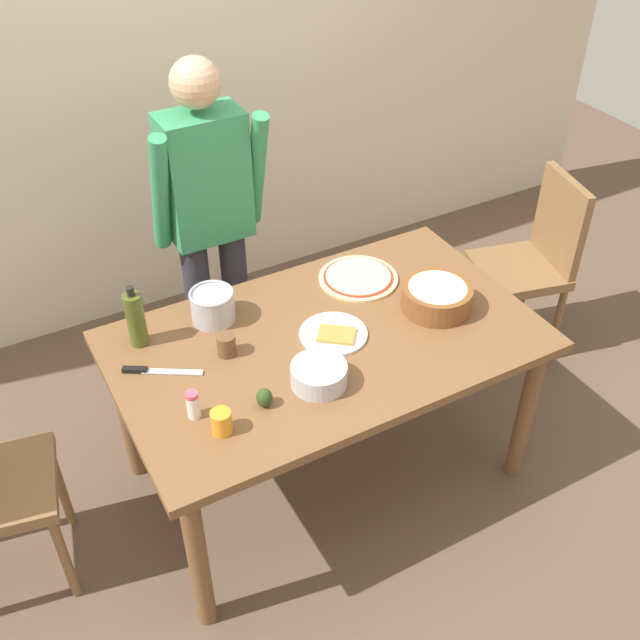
{
  "coord_description": "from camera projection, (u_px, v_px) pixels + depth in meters",
  "views": [
    {
      "loc": [
        -1.07,
        -1.89,
        2.57
      ],
      "look_at": [
        0.0,
        0.05,
        0.81
      ],
      "focal_mm": 41.95,
      "sensor_mm": 36.0,
      "label": 1
    }
  ],
  "objects": [
    {
      "name": "plate_with_slice",
      "position": [
        334.0,
        334.0,
        2.83
      ],
      "size": [
        0.26,
        0.26,
        0.02
      ],
      "color": "white",
      "rests_on": "dining_table"
    },
    {
      "name": "olive_oil_bottle",
      "position": [
        136.0,
        319.0,
        2.73
      ],
      "size": [
        0.07,
        0.07,
        0.26
      ],
      "color": "#47561E",
      "rests_on": "dining_table"
    },
    {
      "name": "chair_wooden_right",
      "position": [
        533.0,
        257.0,
        3.65
      ],
      "size": [
        0.48,
        0.48,
        0.95
      ],
      "color": "brown",
      "rests_on": "ground"
    },
    {
      "name": "dining_table",
      "position": [
        326.0,
        356.0,
        2.88
      ],
      "size": [
        1.6,
        0.96,
        0.76
      ],
      "color": "brown",
      "rests_on": "ground"
    },
    {
      "name": "mixing_bowl_steel",
      "position": [
        319.0,
        375.0,
        2.6
      ],
      "size": [
        0.2,
        0.2,
        0.08
      ],
      "color": "#B7B7BC",
      "rests_on": "dining_table"
    },
    {
      "name": "ground",
      "position": [
        325.0,
        470.0,
        3.3
      ],
      "size": [
        8.0,
        8.0,
        0.0
      ],
      "primitive_type": "plane",
      "color": "brown"
    },
    {
      "name": "pizza_raw_on_board",
      "position": [
        358.0,
        278.0,
        3.12
      ],
      "size": [
        0.33,
        0.33,
        0.02
      ],
      "color": "beige",
      "rests_on": "dining_table"
    },
    {
      "name": "avocado",
      "position": [
        264.0,
        398.0,
        2.52
      ],
      "size": [
        0.06,
        0.06,
        0.07
      ],
      "primitive_type": "ellipsoid",
      "color": "#2D4219",
      "rests_on": "dining_table"
    },
    {
      "name": "popcorn_bowl",
      "position": [
        437.0,
        295.0,
        2.94
      ],
      "size": [
        0.28,
        0.28,
        0.11
      ],
      "color": "brown",
      "rests_on": "dining_table"
    },
    {
      "name": "cup_small_brown",
      "position": [
        226.0,
        345.0,
        2.73
      ],
      "size": [
        0.07,
        0.07,
        0.08
      ],
      "primitive_type": "cylinder",
      "color": "brown",
      "rests_on": "dining_table"
    },
    {
      "name": "cup_orange",
      "position": [
        221.0,
        422.0,
        2.42
      ],
      "size": [
        0.07,
        0.07,
        0.08
      ],
      "primitive_type": "cylinder",
      "color": "orange",
      "rests_on": "dining_table"
    },
    {
      "name": "steel_pot",
      "position": [
        213.0,
        306.0,
        2.88
      ],
      "size": [
        0.17,
        0.17,
        0.13
      ],
      "color": "#B7B7BC",
      "rests_on": "dining_table"
    },
    {
      "name": "wall_back",
      "position": [
        165.0,
        65.0,
        3.59
      ],
      "size": [
        5.6,
        0.1,
        2.6
      ],
      "primitive_type": "cube",
      "color": "beige",
      "rests_on": "ground"
    },
    {
      "name": "person_cook",
      "position": [
        210.0,
        217.0,
        3.18
      ],
      "size": [
        0.49,
        0.25,
        1.62
      ],
      "color": "#2D2D38",
      "rests_on": "ground"
    },
    {
      "name": "chef_knife",
      "position": [
        152.0,
        371.0,
        2.67
      ],
      "size": [
        0.26,
        0.17,
        0.02
      ],
      "color": "silver",
      "rests_on": "dining_table"
    },
    {
      "name": "salt_shaker",
      "position": [
        193.0,
        405.0,
        2.47
      ],
      "size": [
        0.04,
        0.04,
        0.11
      ],
      "color": "white",
      "rests_on": "dining_table"
    }
  ]
}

